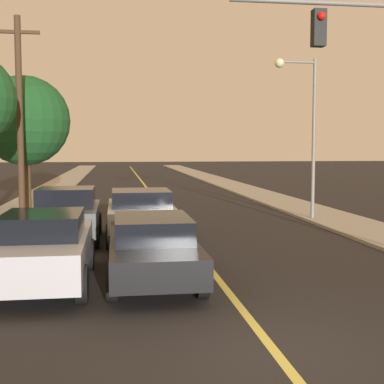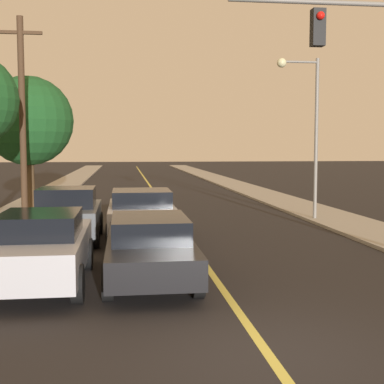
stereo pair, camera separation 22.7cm
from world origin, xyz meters
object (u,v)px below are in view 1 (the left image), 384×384
(car_near_lane_second, at_px, (141,214))
(car_outer_lane_second, at_px, (67,214))
(car_outer_lane_front, at_px, (44,247))
(traffic_signal_mast, at_px, (379,81))
(utility_pole_left, at_px, (20,115))
(tree_left_far, at_px, (25,121))
(car_near_lane_front, at_px, (152,246))
(streetlamp_right, at_px, (304,115))

(car_near_lane_second, xyz_separation_m, car_outer_lane_second, (-2.26, 0.09, 0.02))
(car_outer_lane_front, bearing_deg, car_near_lane_second, 66.70)
(car_outer_lane_second, bearing_deg, traffic_signal_mast, -24.93)
(utility_pole_left, distance_m, tree_left_far, 4.01)
(utility_pole_left, height_order, tree_left_far, utility_pole_left)
(car_near_lane_front, distance_m, traffic_signal_mast, 7.11)
(car_outer_lane_front, height_order, streetlamp_right, streetlamp_right)
(car_outer_lane_front, xyz_separation_m, streetlamp_right, (8.77, 8.77, 3.34))
(streetlamp_right, bearing_deg, tree_left_far, 156.90)
(car_near_lane_second, bearing_deg, streetlamp_right, 28.42)
(traffic_signal_mast, bearing_deg, car_outer_lane_second, 155.07)
(traffic_signal_mast, relative_size, streetlamp_right, 1.06)
(traffic_signal_mast, bearing_deg, tree_left_far, 131.44)
(car_outer_lane_second, height_order, tree_left_far, tree_left_far)
(car_near_lane_second, xyz_separation_m, streetlamp_right, (6.51, 3.52, 3.33))
(car_near_lane_front, xyz_separation_m, streetlamp_right, (6.51, 8.55, 3.40))
(car_outer_lane_second, xyz_separation_m, traffic_signal_mast, (8.11, -3.77, 3.72))
(car_near_lane_second, xyz_separation_m, traffic_signal_mast, (5.85, -3.68, 3.74))
(car_near_lane_front, height_order, car_outer_lane_front, car_outer_lane_front)
(car_near_lane_front, distance_m, utility_pole_left, 10.83)
(utility_pole_left, bearing_deg, traffic_signal_mast, -38.34)
(streetlamp_right, relative_size, utility_pole_left, 0.81)
(traffic_signal_mast, distance_m, utility_pole_left, 12.95)
(traffic_signal_mast, relative_size, utility_pole_left, 0.86)
(car_outer_lane_front, distance_m, car_outer_lane_second, 5.34)
(car_outer_lane_front, relative_size, tree_left_far, 0.77)
(traffic_signal_mast, bearing_deg, utility_pole_left, 141.66)
(car_outer_lane_second, relative_size, streetlamp_right, 0.65)
(car_near_lane_second, height_order, traffic_signal_mast, traffic_signal_mast)
(tree_left_far, bearing_deg, streetlamp_right, -23.10)
(car_near_lane_front, xyz_separation_m, car_outer_lane_second, (-2.26, 5.11, 0.10))
(car_near_lane_front, relative_size, car_near_lane_second, 1.14)
(car_outer_lane_front, relative_size, traffic_signal_mast, 0.70)
(car_outer_lane_second, relative_size, utility_pole_left, 0.53)
(car_near_lane_front, relative_size, tree_left_far, 0.86)
(car_outer_lane_second, bearing_deg, utility_pole_left, 115.59)
(traffic_signal_mast, xyz_separation_m, utility_pole_left, (-10.15, 8.03, -0.47))
(car_outer_lane_front, relative_size, car_outer_lane_second, 1.14)
(car_outer_lane_front, bearing_deg, utility_pole_left, 102.00)
(car_outer_lane_front, relative_size, streetlamp_right, 0.74)
(car_near_lane_second, bearing_deg, car_near_lane_front, -90.00)
(traffic_signal_mast, distance_m, tree_left_far, 16.03)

